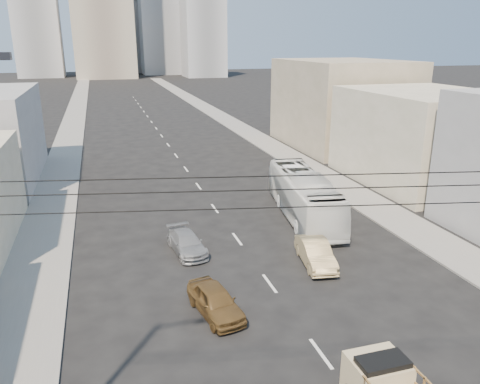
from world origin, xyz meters
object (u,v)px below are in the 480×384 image
sedan_brown (215,301)px  sedan_grey (187,243)px  city_bus (304,195)px  sedan_tan (316,253)px

sedan_brown → sedan_grey: size_ratio=0.97×
sedan_brown → city_bus: bearing=38.3°
sedan_brown → sedan_tan: (6.59, 3.30, 0.02)m
sedan_tan → sedan_grey: size_ratio=1.02×
sedan_brown → sedan_grey: (-0.03, 6.97, -0.08)m
sedan_grey → sedan_tan: bearing=-35.8°
city_bus → sedan_brown: (-9.02, -10.45, -0.94)m
sedan_grey → sedan_brown: bearing=-96.5°
city_bus → sedan_brown: bearing=-122.2°
sedan_brown → sedan_tan: size_ratio=0.94×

